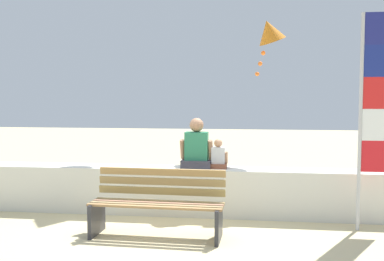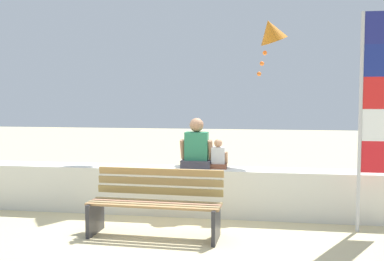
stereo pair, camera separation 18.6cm
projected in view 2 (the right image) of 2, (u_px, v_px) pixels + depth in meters
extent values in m
plane|color=#CABA8B|center=(166.00, 229.00, 6.35)|extent=(40.00, 40.00, 0.00)
cube|color=silver|center=(177.00, 190.00, 7.18)|extent=(6.65, 0.52, 0.74)
cube|color=#A47A4C|center=(150.00, 207.00, 5.78)|extent=(1.80, 0.13, 0.03)
cube|color=#957D54|center=(153.00, 205.00, 5.89)|extent=(1.80, 0.13, 0.03)
cube|color=#9F7155|center=(155.00, 203.00, 6.00)|extent=(1.80, 0.13, 0.03)
cube|color=#967C4E|center=(157.00, 201.00, 6.11)|extent=(1.80, 0.13, 0.03)
cube|color=#998049|center=(159.00, 191.00, 6.20)|extent=(1.80, 0.11, 0.10)
cube|color=#997E4D|center=(160.00, 181.00, 6.21)|extent=(1.80, 0.11, 0.10)
cube|color=#A47F4B|center=(160.00, 172.00, 6.23)|extent=(1.80, 0.11, 0.10)
cube|color=#2D2D33|center=(95.00, 217.00, 6.12)|extent=(0.07, 0.53, 0.45)
cube|color=#2D2D33|center=(216.00, 224.00, 5.80)|extent=(0.07, 0.53, 0.45)
cube|color=#3A3945|center=(197.00, 164.00, 7.13)|extent=(0.47, 0.38, 0.13)
cube|color=#2B7A55|center=(197.00, 146.00, 7.11)|extent=(0.36, 0.23, 0.45)
cylinder|color=#9E7153|center=(183.00, 149.00, 7.13)|extent=(0.07, 0.18, 0.33)
cylinder|color=#9E7153|center=(210.00, 150.00, 7.06)|extent=(0.07, 0.18, 0.33)
sphere|color=#9E7153|center=(197.00, 125.00, 7.09)|extent=(0.22, 0.22, 0.22)
cube|color=brown|center=(218.00, 166.00, 7.08)|extent=(0.27, 0.22, 0.07)
cube|color=silver|center=(218.00, 155.00, 7.07)|extent=(0.21, 0.14, 0.26)
cylinder|color=tan|center=(210.00, 157.00, 7.08)|extent=(0.04, 0.11, 0.19)
cylinder|color=tan|center=(226.00, 158.00, 7.04)|extent=(0.04, 0.11, 0.19)
sphere|color=tan|center=(218.00, 143.00, 7.05)|extent=(0.13, 0.13, 0.13)
cylinder|color=#B7B7BC|center=(360.00, 123.00, 6.12)|extent=(0.05, 0.05, 3.03)
cube|color=red|center=(374.00, 157.00, 6.12)|extent=(0.35, 0.02, 0.44)
cube|color=white|center=(375.00, 125.00, 6.09)|extent=(0.35, 0.02, 0.44)
cube|color=red|center=(376.00, 93.00, 6.06)|extent=(0.35, 0.02, 0.44)
cube|color=navy|center=(377.00, 60.00, 6.03)|extent=(0.35, 0.02, 0.44)
cube|color=navy|center=(378.00, 28.00, 5.99)|extent=(0.35, 0.02, 0.44)
cone|color=orange|center=(271.00, 31.00, 7.68)|extent=(0.74, 0.70, 0.52)
sphere|color=orange|center=(268.00, 42.00, 7.79)|extent=(0.08, 0.08, 0.08)
sphere|color=orange|center=(265.00, 53.00, 7.89)|extent=(0.08, 0.08, 0.08)
sphere|color=orange|center=(262.00, 64.00, 8.00)|extent=(0.08, 0.08, 0.08)
sphere|color=orange|center=(259.00, 74.00, 8.10)|extent=(0.08, 0.08, 0.08)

